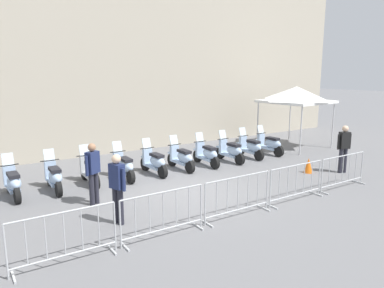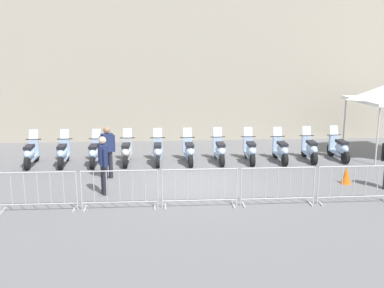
{
  "view_description": "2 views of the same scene",
  "coord_description": "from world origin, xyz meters",
  "px_view_note": "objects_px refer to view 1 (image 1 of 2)",
  "views": [
    {
      "loc": [
        -6.53,
        -8.47,
        3.67
      ],
      "look_at": [
        1.8,
        2.21,
        0.94
      ],
      "focal_mm": 34.4,
      "sensor_mm": 36.0,
      "label": 1
    },
    {
      "loc": [
        -2.2,
        -13.65,
        4.31
      ],
      "look_at": [
        0.24,
        1.84,
        0.84
      ],
      "focal_mm": 42.22,
      "sensor_mm": 36.0,
      "label": 2
    }
  ],
  "objects_px": {
    "motorcycle_7": "(207,154)",
    "barrier_segment_1": "(163,215)",
    "canopy_tent": "(296,95)",
    "barrier_segment_3": "(296,183)",
    "officer_by_barriers": "(93,170)",
    "traffic_cone": "(308,165)",
    "motorcycle_1": "(13,183)",
    "barrier_segment_4": "(343,172)",
    "motorcycle_3": "(90,171)",
    "motorcycle_6": "(182,158)",
    "motorcycle_4": "(124,167)",
    "motorcycle_2": "(54,177)",
    "officer_near_row_end": "(344,146)",
    "motorcycle_8": "(231,151)",
    "officer_mid_plaza": "(117,185)",
    "motorcycle_5": "(155,162)",
    "barrier_segment_2": "(238,197)",
    "motorcycle_10": "(269,144)",
    "motorcycle_9": "(251,147)"
  },
  "relations": [
    {
      "from": "motorcycle_6",
      "to": "barrier_segment_3",
      "type": "height_order",
      "value": "motorcycle_6"
    },
    {
      "from": "barrier_segment_2",
      "to": "officer_near_row_end",
      "type": "relative_size",
      "value": 1.18
    },
    {
      "from": "barrier_segment_2",
      "to": "barrier_segment_3",
      "type": "relative_size",
      "value": 1.0
    },
    {
      "from": "barrier_segment_3",
      "to": "officer_by_barriers",
      "type": "height_order",
      "value": "officer_by_barriers"
    },
    {
      "from": "motorcycle_4",
      "to": "motorcycle_9",
      "type": "bearing_deg",
      "value": -4.81
    },
    {
      "from": "barrier_segment_1",
      "to": "officer_mid_plaza",
      "type": "distance_m",
      "value": 1.44
    },
    {
      "from": "motorcycle_3",
      "to": "motorcycle_6",
      "type": "bearing_deg",
      "value": -5.95
    },
    {
      "from": "barrier_segment_3",
      "to": "traffic_cone",
      "type": "bearing_deg",
      "value": 28.4
    },
    {
      "from": "officer_mid_plaza",
      "to": "motorcycle_2",
      "type": "bearing_deg",
      "value": 97.49
    },
    {
      "from": "motorcycle_3",
      "to": "motorcycle_6",
      "type": "xyz_separation_m",
      "value": [
        3.42,
        -0.36,
        0.0
      ]
    },
    {
      "from": "motorcycle_9",
      "to": "officer_by_barriers",
      "type": "xyz_separation_m",
      "value": [
        -7.46,
        -1.12,
        0.53
      ]
    },
    {
      "from": "motorcycle_8",
      "to": "barrier_segment_4",
      "type": "bearing_deg",
      "value": -84.4
    },
    {
      "from": "motorcycle_4",
      "to": "motorcycle_2",
      "type": "bearing_deg",
      "value": 175.82
    },
    {
      "from": "motorcycle_1",
      "to": "motorcycle_10",
      "type": "distance_m",
      "value": 10.3
    },
    {
      "from": "canopy_tent",
      "to": "motorcycle_7",
      "type": "bearing_deg",
      "value": -178.38
    },
    {
      "from": "barrier_segment_2",
      "to": "officer_by_barriers",
      "type": "height_order",
      "value": "officer_by_barriers"
    },
    {
      "from": "motorcycle_2",
      "to": "motorcycle_3",
      "type": "bearing_deg",
      "value": -0.94
    },
    {
      "from": "motorcycle_3",
      "to": "motorcycle_7",
      "type": "relative_size",
      "value": 1.0
    },
    {
      "from": "barrier_segment_2",
      "to": "traffic_cone",
      "type": "bearing_deg",
      "value": 15.11
    },
    {
      "from": "motorcycle_8",
      "to": "officer_by_barriers",
      "type": "bearing_deg",
      "value": -169.88
    },
    {
      "from": "motorcycle_4",
      "to": "officer_near_row_end",
      "type": "relative_size",
      "value": 1.0
    },
    {
      "from": "barrier_segment_3",
      "to": "motorcycle_2",
      "type": "bearing_deg",
      "value": 135.68
    },
    {
      "from": "motorcycle_2",
      "to": "motorcycle_4",
      "type": "distance_m",
      "value": 2.29
    },
    {
      "from": "motorcycle_4",
      "to": "barrier_segment_4",
      "type": "distance_m",
      "value": 7.11
    },
    {
      "from": "barrier_segment_1",
      "to": "officer_near_row_end",
      "type": "xyz_separation_m",
      "value": [
        8.06,
        0.41,
        0.46
      ]
    },
    {
      "from": "barrier_segment_4",
      "to": "motorcycle_5",
      "type": "bearing_deg",
      "value": 128.07
    },
    {
      "from": "motorcycle_8",
      "to": "officer_near_row_end",
      "type": "height_order",
      "value": "officer_near_row_end"
    },
    {
      "from": "motorcycle_5",
      "to": "canopy_tent",
      "type": "height_order",
      "value": "canopy_tent"
    },
    {
      "from": "officer_mid_plaza",
      "to": "officer_by_barriers",
      "type": "relative_size",
      "value": 1.0
    },
    {
      "from": "motorcycle_3",
      "to": "motorcycle_9",
      "type": "bearing_deg",
      "value": -5.24
    },
    {
      "from": "motorcycle_10",
      "to": "barrier_segment_4",
      "type": "height_order",
      "value": "motorcycle_10"
    },
    {
      "from": "officer_mid_plaza",
      "to": "canopy_tent",
      "type": "relative_size",
      "value": 0.59
    },
    {
      "from": "motorcycle_2",
      "to": "barrier_segment_2",
      "type": "relative_size",
      "value": 0.84
    },
    {
      "from": "motorcycle_3",
      "to": "barrier_segment_1",
      "type": "height_order",
      "value": "motorcycle_3"
    },
    {
      "from": "motorcycle_5",
      "to": "officer_mid_plaza",
      "type": "height_order",
      "value": "officer_mid_plaza"
    },
    {
      "from": "officer_by_barriers",
      "to": "traffic_cone",
      "type": "bearing_deg",
      "value": -13.23
    },
    {
      "from": "barrier_segment_3",
      "to": "traffic_cone",
      "type": "xyz_separation_m",
      "value": [
        2.81,
        1.52,
        -0.25
      ]
    },
    {
      "from": "barrier_segment_1",
      "to": "officer_near_row_end",
      "type": "height_order",
      "value": "officer_near_row_end"
    },
    {
      "from": "motorcycle_1",
      "to": "motorcycle_3",
      "type": "xyz_separation_m",
      "value": [
        2.28,
        -0.16,
        0.0
      ]
    },
    {
      "from": "officer_near_row_end",
      "to": "traffic_cone",
      "type": "relative_size",
      "value": 3.15
    },
    {
      "from": "motorcycle_5",
      "to": "barrier_segment_2",
      "type": "relative_size",
      "value": 0.84
    },
    {
      "from": "motorcycle_7",
      "to": "barrier_segment_1",
      "type": "relative_size",
      "value": 0.84
    },
    {
      "from": "motorcycle_4",
      "to": "motorcycle_10",
      "type": "height_order",
      "value": "same"
    },
    {
      "from": "officer_mid_plaza",
      "to": "motorcycle_1",
      "type": "bearing_deg",
      "value": 114.12
    },
    {
      "from": "motorcycle_10",
      "to": "barrier_segment_3",
      "type": "xyz_separation_m",
      "value": [
        -3.98,
        -4.35,
        0.07
      ]
    },
    {
      "from": "officer_by_barriers",
      "to": "officer_near_row_end",
      "type": "bearing_deg",
      "value": -16.47
    },
    {
      "from": "motorcycle_1",
      "to": "barrier_segment_4",
      "type": "xyz_separation_m",
      "value": [
        8.42,
        -5.36,
        0.07
      ]
    },
    {
      "from": "motorcycle_9",
      "to": "officer_mid_plaza",
      "type": "distance_m",
      "value": 8.04
    },
    {
      "from": "motorcycle_6",
      "to": "officer_mid_plaza",
      "type": "height_order",
      "value": "officer_mid_plaza"
    },
    {
      "from": "traffic_cone",
      "to": "barrier_segment_4",
      "type": "bearing_deg",
      "value": -111.64
    }
  ]
}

